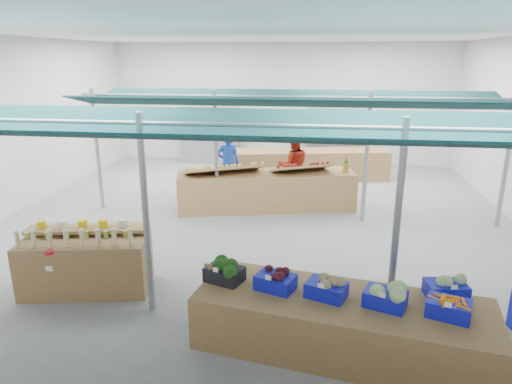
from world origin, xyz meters
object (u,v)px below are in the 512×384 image
(vendor_left, at_px, (228,164))
(vendor_right, at_px, (293,166))
(bottle_shelf, at_px, (87,262))
(veg_counter, at_px, (341,324))
(fruit_counter, at_px, (266,190))

(vendor_left, relative_size, vendor_right, 1.00)
(vendor_left, bearing_deg, vendor_right, 166.77)
(bottle_shelf, height_order, vendor_right, vendor_right)
(veg_counter, distance_m, vendor_right, 6.85)
(bottle_shelf, xyz_separation_m, veg_counter, (4.08, -1.09, -0.11))
(vendor_left, bearing_deg, bottle_shelf, 64.57)
(fruit_counter, bearing_deg, bottle_shelf, -131.20)
(vendor_left, bearing_deg, veg_counter, 99.70)
(bottle_shelf, distance_m, fruit_counter, 5.17)
(bottle_shelf, bearing_deg, veg_counter, -25.86)
(vendor_left, height_order, vendor_right, same)
(bottle_shelf, relative_size, vendor_right, 1.22)
(fruit_counter, distance_m, vendor_right, 1.32)
(veg_counter, height_order, fruit_counter, fruit_counter)
(fruit_counter, relative_size, vendor_left, 2.50)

